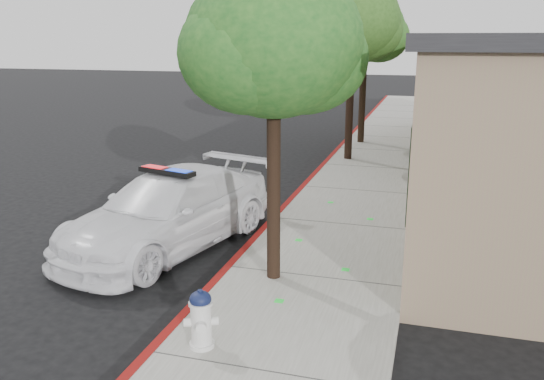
{
  "coord_description": "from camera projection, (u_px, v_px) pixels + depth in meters",
  "views": [
    {
      "loc": [
        3.48,
        -8.88,
        4.17
      ],
      "look_at": [
        0.5,
        1.36,
        1.27
      ],
      "focal_mm": 36.88,
      "sensor_mm": 36.0,
      "label": 1
    }
  ],
  "objects": [
    {
      "name": "police_car",
      "position": [
        169.0,
        211.0,
        11.4
      ],
      "size": [
        3.48,
        5.69,
        1.66
      ],
      "rotation": [
        0.0,
        0.0,
        -0.27
      ],
      "color": "white",
      "rests_on": "ground"
    },
    {
      "name": "ground",
      "position": [
        225.0,
        273.0,
        10.26
      ],
      "size": [
        120.0,
        120.0,
        0.0
      ],
      "primitive_type": "plane",
      "color": "black",
      "rests_on": "ground"
    },
    {
      "name": "fire_hydrant",
      "position": [
        201.0,
        319.0,
        7.44
      ],
      "size": [
        0.47,
        0.41,
        0.83
      ],
      "rotation": [
        0.0,
        0.0,
        0.4
      ],
      "color": "silver",
      "rests_on": "sidewalk"
    },
    {
      "name": "sidewalk",
      "position": [
        339.0,
        226.0,
        12.59
      ],
      "size": [
        3.2,
        60.0,
        0.15
      ],
      "primitive_type": "cube",
      "color": "gray",
      "rests_on": "ground"
    },
    {
      "name": "red_curb",
      "position": [
        274.0,
        220.0,
        13.01
      ],
      "size": [
        0.14,
        60.0,
        0.16
      ],
      "primitive_type": "cube",
      "color": "maroon",
      "rests_on": "ground"
    },
    {
      "name": "street_tree_far",
      "position": [
        366.0,
        32.0,
        21.36
      ],
      "size": [
        3.25,
        3.0,
        5.67
      ],
      "rotation": [
        0.0,
        0.0,
        -0.28
      ],
      "color": "black",
      "rests_on": "sidewalk"
    },
    {
      "name": "street_tree_near",
      "position": [
        274.0,
        49.0,
        8.74
      ],
      "size": [
        2.87,
        2.84,
        5.18
      ],
      "rotation": [
        0.0,
        0.0,
        0.16
      ],
      "color": "black",
      "rests_on": "sidewalk"
    },
    {
      "name": "street_tree_mid",
      "position": [
        353.0,
        24.0,
        18.25
      ],
      "size": [
        3.2,
        3.14,
        5.93
      ],
      "rotation": [
        0.0,
        0.0,
        0.1
      ],
      "color": "black",
      "rests_on": "sidewalk"
    }
  ]
}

